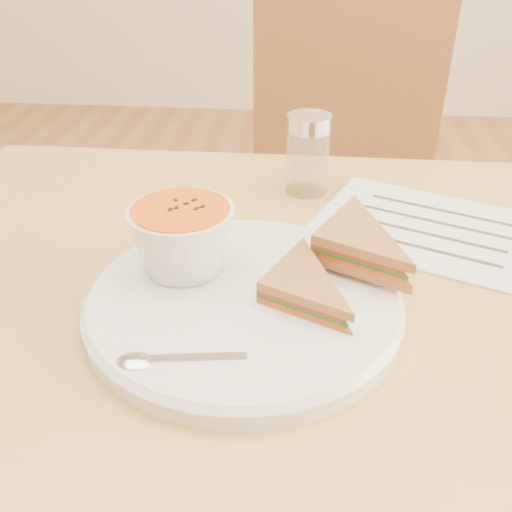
# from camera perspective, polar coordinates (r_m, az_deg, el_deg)

# --- Properties ---
(dining_table) EXTENTS (1.00, 0.70, 0.75)m
(dining_table) POSITION_cam_1_polar(r_m,az_deg,el_deg) (0.87, 3.99, -23.35)
(dining_table) COLOR #9F6D31
(dining_table) RESTS_ON floor
(chair_far) EXTENTS (0.46, 0.46, 0.95)m
(chair_far) POSITION_cam_1_polar(r_m,az_deg,el_deg) (1.26, 7.57, 2.35)
(chair_far) COLOR brown
(chair_far) RESTS_ON floor
(plate) EXTENTS (0.38, 0.38, 0.02)m
(plate) POSITION_cam_1_polar(r_m,az_deg,el_deg) (0.55, -1.24, -4.76)
(plate) COLOR silver
(plate) RESTS_ON dining_table
(soup_bowl) EXTENTS (0.12, 0.12, 0.07)m
(soup_bowl) POSITION_cam_1_polar(r_m,az_deg,el_deg) (0.57, -7.31, 1.39)
(soup_bowl) COLOR silver
(soup_bowl) RESTS_ON plate
(sandwich_half_a) EXTENTS (0.13, 0.13, 0.03)m
(sandwich_half_a) POSITION_cam_1_polar(r_m,az_deg,el_deg) (0.52, 0.05, -3.95)
(sandwich_half_a) COLOR #BC7242
(sandwich_half_a) RESTS_ON plate
(sandwich_half_b) EXTENTS (0.14, 0.14, 0.03)m
(sandwich_half_b) POSITION_cam_1_polar(r_m,az_deg,el_deg) (0.57, 5.44, 0.66)
(sandwich_half_b) COLOR #BC7242
(sandwich_half_b) RESTS_ON plate
(spoon) EXTENTS (0.16, 0.06, 0.01)m
(spoon) POSITION_cam_1_polar(r_m,az_deg,el_deg) (0.47, -6.25, -10.24)
(spoon) COLOR silver
(spoon) RESTS_ON plate
(paper_menu) EXTENTS (0.33, 0.29, 0.00)m
(paper_menu) POSITION_cam_1_polar(r_m,az_deg,el_deg) (0.72, 17.09, 2.61)
(paper_menu) COLOR white
(paper_menu) RESTS_ON dining_table
(condiment_shaker) EXTENTS (0.06, 0.06, 0.11)m
(condiment_shaker) POSITION_cam_1_polar(r_m,az_deg,el_deg) (0.77, 5.20, 10.10)
(condiment_shaker) COLOR silver
(condiment_shaker) RESTS_ON dining_table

